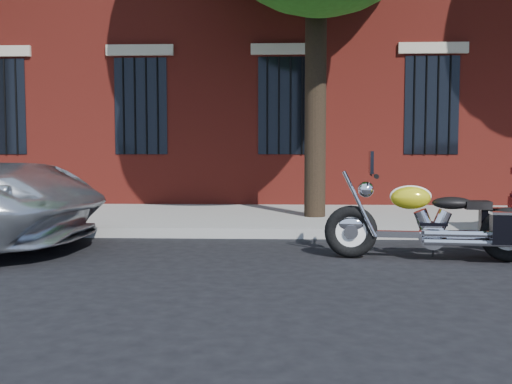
{
  "coord_description": "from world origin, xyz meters",
  "views": [
    {
      "loc": [
        -0.1,
        -6.81,
        1.24
      ],
      "look_at": [
        -0.42,
        0.8,
        0.71
      ],
      "focal_mm": 40.0,
      "sensor_mm": 36.0,
      "label": 1
    }
  ],
  "objects": [
    {
      "name": "ground",
      "position": [
        0.0,
        0.0,
        0.0
      ],
      "size": [
        120.0,
        120.0,
        0.0
      ],
      "primitive_type": "plane",
      "color": "black",
      "rests_on": "ground"
    },
    {
      "name": "curb",
      "position": [
        0.0,
        1.38,
        0.07
      ],
      "size": [
        40.0,
        0.16,
        0.15
      ],
      "primitive_type": "cube",
      "color": "gray",
      "rests_on": "ground"
    },
    {
      "name": "sidewalk",
      "position": [
        0.0,
        3.26,
        0.07
      ],
      "size": [
        40.0,
        3.6,
        0.15
      ],
      "primitive_type": "cube",
      "color": "gray",
      "rests_on": "ground"
    },
    {
      "name": "motorcycle",
      "position": [
        1.74,
        -0.24,
        0.42
      ],
      "size": [
        2.45,
        0.83,
        1.25
      ],
      "rotation": [
        0.0,
        0.0,
        -0.09
      ],
      "color": "black",
      "rests_on": "ground"
    }
  ]
}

